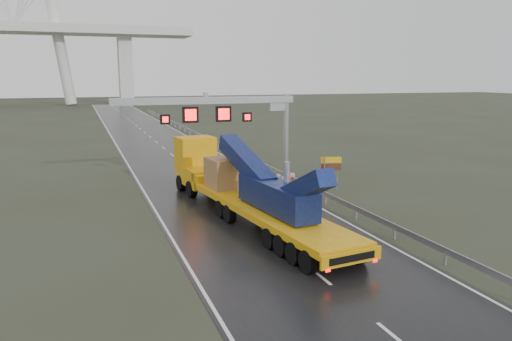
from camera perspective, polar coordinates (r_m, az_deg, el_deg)
name	(u,v)px	position (r m, az deg, el deg)	size (l,w,h in m)	color
ground	(299,259)	(24.53, 4.95, -10.07)	(400.00, 400.00, 0.00)	#2C2F20
road	(164,148)	(62.18, -10.52, 2.54)	(11.00, 200.00, 0.02)	black
guardrail	(235,151)	(53.79, -2.38, 2.19)	(0.20, 140.00, 1.40)	gray
sign_gantry	(232,115)	(40.66, -2.79, 6.38)	(14.90, 1.20, 7.42)	silver
heavy_haul_truck	(235,183)	(32.29, -2.38, -1.40)	(5.52, 21.20, 4.93)	#C4780A
exit_sign_pair	(331,167)	(38.62, 8.57, 0.44)	(1.50, 0.55, 2.67)	gray
striped_barrier	(290,180)	(39.86, 3.95, -1.09)	(0.64, 0.35, 1.09)	red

